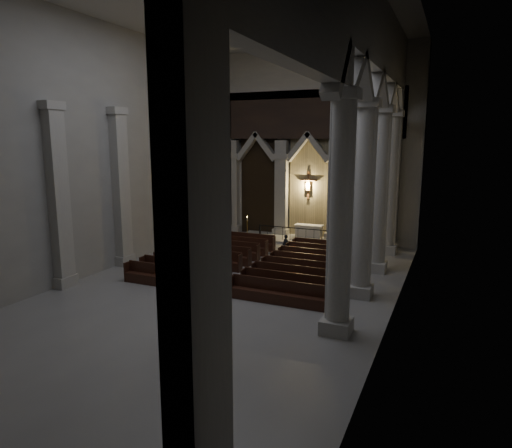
# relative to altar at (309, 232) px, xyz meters

# --- Properties ---
(room) EXTENTS (24.00, 24.10, 12.00)m
(room) POSITION_rel_altar_xyz_m (-0.40, -10.73, 6.99)
(room) COLOR gray
(room) RESTS_ON ground
(sanctuary_wall) EXTENTS (14.00, 0.77, 12.00)m
(sanctuary_wall) POSITION_rel_altar_xyz_m (-0.40, 0.80, 6.00)
(sanctuary_wall) COLOR #A9A69E
(sanctuary_wall) RESTS_ON ground
(right_arcade) EXTENTS (1.00, 24.00, 12.00)m
(right_arcade) POSITION_rel_altar_xyz_m (5.10, -9.41, 7.21)
(right_arcade) COLOR #A9A69E
(right_arcade) RESTS_ON ground
(left_pilasters) EXTENTS (0.60, 13.00, 8.03)m
(left_pilasters) POSITION_rel_altar_xyz_m (-7.15, -7.23, 3.30)
(left_pilasters) COLOR #A9A69E
(left_pilasters) RESTS_ON ground
(sanctuary_step) EXTENTS (8.50, 2.60, 0.15)m
(sanctuary_step) POSITION_rel_altar_xyz_m (-0.40, -0.13, -0.54)
(sanctuary_step) COLOR #A9A69E
(sanctuary_step) RESTS_ON ground
(altar) EXTENTS (1.80, 0.72, 0.92)m
(altar) POSITION_rel_altar_xyz_m (0.00, 0.00, 0.00)
(altar) COLOR beige
(altar) RESTS_ON sanctuary_step
(altar_rail) EXTENTS (5.28, 0.09, 1.04)m
(altar_rail) POSITION_rel_altar_xyz_m (-0.40, -0.98, 0.08)
(altar_rail) COLOR black
(altar_rail) RESTS_ON ground
(candle_stand_left) EXTENTS (0.27, 0.27, 1.62)m
(candle_stand_left) POSITION_rel_altar_xyz_m (-3.64, -1.56, -0.17)
(candle_stand_left) COLOR #A58532
(candle_stand_left) RESTS_ON ground
(candle_stand_right) EXTENTS (0.27, 0.27, 1.60)m
(candle_stand_right) POSITION_rel_altar_xyz_m (2.24, -1.55, -0.18)
(candle_stand_right) COLOR #A58532
(candle_stand_right) RESTS_ON ground
(pews) EXTENTS (9.62, 8.34, 0.94)m
(pews) POSITION_rel_altar_xyz_m (-0.40, -7.45, -0.31)
(pews) COLOR black
(pews) RESTS_ON ground
(worshipper) EXTENTS (0.52, 0.43, 1.21)m
(worshipper) POSITION_rel_altar_xyz_m (-0.03, -4.22, -0.01)
(worshipper) COLOR black
(worshipper) RESTS_ON ground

